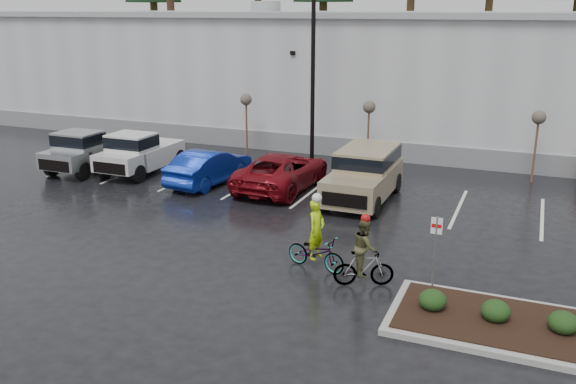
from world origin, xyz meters
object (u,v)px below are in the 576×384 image
at_px(car_red, 282,171).
at_px(sapling_mid, 369,111).
at_px(lamppost, 313,47).
at_px(sapling_east, 539,121).
at_px(car_blue, 210,167).
at_px(sapling_west, 246,103).
at_px(suv_tan, 363,176).
at_px(cyclist_hivis, 316,246).
at_px(fire_lane_sign, 435,245).
at_px(pickup_white, 144,151).
at_px(cyclist_olive, 364,259).
at_px(pickup_silver, 92,149).

bearing_deg(car_red, sapling_mid, -113.53).
xyz_separation_m(lamppost, sapling_east, (10.00, 1.00, -2.96)).
bearing_deg(lamppost, car_blue, -123.95).
bearing_deg(sapling_west, suv_tan, -34.93).
distance_m(sapling_west, sapling_east, 14.00).
relative_size(sapling_mid, cyclist_hivis, 1.37).
height_order(car_red, suv_tan, suv_tan).
xyz_separation_m(sapling_mid, cyclist_hivis, (1.84, -12.43, -2.01)).
bearing_deg(suv_tan, fire_lane_sign, -61.48).
relative_size(pickup_white, cyclist_hivis, 2.23).
bearing_deg(sapling_east, car_blue, -156.90).
height_order(pickup_white, cyclist_olive, cyclist_olive).
bearing_deg(car_blue, cyclist_olive, 146.83).
bearing_deg(lamppost, pickup_white, -150.99).
xyz_separation_m(sapling_west, suv_tan, (7.81, -5.45, -1.70)).
bearing_deg(car_red, fire_lane_sign, 136.09).
relative_size(fire_lane_sign, pickup_white, 0.42).
bearing_deg(sapling_west, sapling_east, 0.00).
bearing_deg(pickup_silver, car_blue, -1.41).
height_order(car_red, cyclist_olive, cyclist_olive).
bearing_deg(suv_tan, cyclist_hivis, -85.64).
bearing_deg(sapling_west, cyclist_olive, -52.59).
xyz_separation_m(fire_lane_sign, suv_tan, (-3.99, 7.35, -0.38)).
xyz_separation_m(lamppost, fire_lane_sign, (7.80, -11.80, -4.28)).
xyz_separation_m(sapling_west, car_red, (4.15, -5.05, -1.95)).
height_order(sapling_west, fire_lane_sign, sapling_west).
bearing_deg(pickup_white, cyclist_olive, -32.17).
distance_m(sapling_east, cyclist_olive, 13.75).
distance_m(sapling_mid, car_blue, 8.14).
bearing_deg(car_red, pickup_silver, 3.62).
height_order(lamppost, cyclist_hivis, lamppost).
distance_m(sapling_mid, cyclist_hivis, 12.72).
bearing_deg(suv_tan, cyclist_olive, -74.22).
bearing_deg(sapling_east, car_red, -152.85).
bearing_deg(pickup_silver, cyclist_hivis, -26.81).
distance_m(cyclist_hivis, cyclist_olive, 1.70).
distance_m(pickup_silver, cyclist_olive, 17.22).
distance_m(pickup_silver, cyclist_hivis, 15.54).
distance_m(sapling_west, car_blue, 5.99).
height_order(sapling_east, cyclist_hivis, sapling_east).
height_order(sapling_mid, pickup_white, sapling_mid).
distance_m(sapling_west, car_red, 6.82).
relative_size(car_blue, suv_tan, 0.90).
relative_size(sapling_west, pickup_white, 0.62).
relative_size(sapling_mid, fire_lane_sign, 1.45).
distance_m(sapling_west, cyclist_olive, 16.47).
height_order(sapling_east, pickup_silver, sapling_east).
height_order(fire_lane_sign, pickup_silver, fire_lane_sign).
distance_m(sapling_mid, sapling_east, 7.50).
bearing_deg(sapling_mid, pickup_silver, -155.73).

